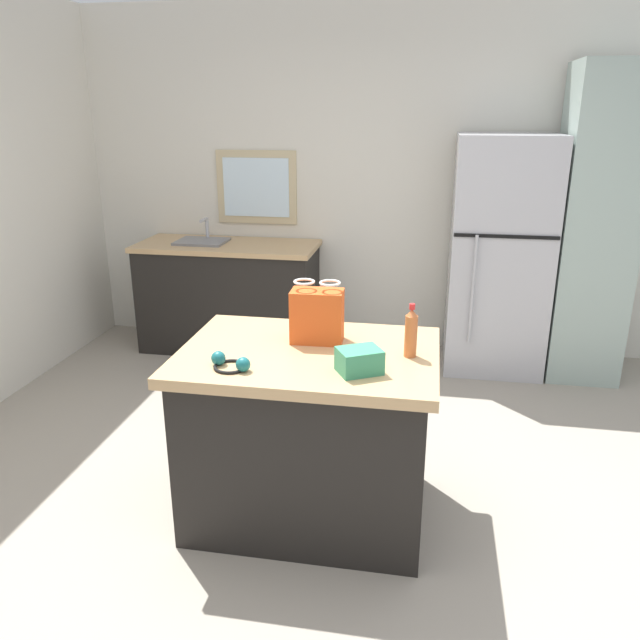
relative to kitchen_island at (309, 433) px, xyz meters
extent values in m
plane|color=#9E9384|center=(0.16, -0.17, -0.44)|extent=(6.46, 6.46, 0.00)
cube|color=silver|center=(0.16, 2.53, 0.93)|extent=(5.14, 0.10, 2.74)
cube|color=#CCB78C|center=(-0.93, 2.47, 0.87)|extent=(0.68, 0.04, 0.60)
cube|color=white|center=(-0.93, 2.45, 0.87)|extent=(0.56, 0.02, 0.48)
cube|color=black|center=(0.00, 0.00, -0.03)|extent=(1.12, 0.79, 0.82)
cube|color=tan|center=(0.00, 0.00, 0.41)|extent=(1.20, 0.87, 0.05)
cube|color=#B7B7BC|center=(1.05, 2.13, 0.44)|extent=(0.73, 0.64, 1.77)
cube|color=black|center=(1.05, 1.80, 0.66)|extent=(0.71, 0.01, 0.02)
cylinder|color=#B7B7BC|center=(0.85, 1.78, 0.27)|extent=(0.02, 0.02, 0.80)
cube|color=#9EB2A8|center=(1.69, 2.13, 0.68)|extent=(0.51, 0.61, 2.25)
cube|color=black|center=(-1.10, 2.15, -0.01)|extent=(1.43, 0.59, 0.86)
cube|color=tan|center=(-1.10, 2.15, 0.43)|extent=(1.47, 0.63, 0.04)
cube|color=slate|center=(-1.32, 2.15, 0.40)|extent=(0.40, 0.32, 0.14)
cylinder|color=#B7B7BC|center=(-1.32, 2.29, 0.54)|extent=(0.03, 0.03, 0.18)
cylinder|color=#B7B7BC|center=(-1.32, 2.22, 0.63)|extent=(0.02, 0.14, 0.02)
cube|color=#DB511E|center=(0.02, 0.13, 0.56)|extent=(0.25, 0.15, 0.25)
torus|color=white|center=(-0.05, 0.13, 0.73)|extent=(0.11, 0.11, 0.01)
torus|color=white|center=(0.08, 0.13, 0.73)|extent=(0.11, 0.11, 0.01)
cube|color=#388E66|center=(0.26, -0.21, 0.49)|extent=(0.22, 0.21, 0.11)
cylinder|color=#C66633|center=(0.47, 0.02, 0.53)|extent=(0.06, 0.06, 0.19)
cone|color=#C66633|center=(0.47, 0.02, 0.64)|extent=(0.05, 0.05, 0.03)
cylinder|color=red|center=(0.47, 0.02, 0.67)|extent=(0.03, 0.03, 0.02)
torus|color=black|center=(-0.29, -0.26, 0.44)|extent=(0.19, 0.19, 0.01)
sphere|color=#19666B|center=(-0.23, -0.29, 0.46)|extent=(0.06, 0.06, 0.06)
sphere|color=#19666B|center=(-0.36, -0.24, 0.46)|extent=(0.06, 0.06, 0.06)
camera|label=1|loc=(0.53, -2.65, 1.50)|focal=35.08mm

